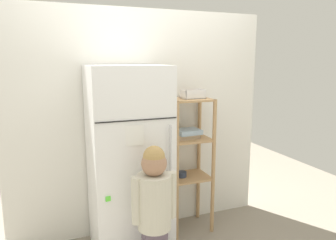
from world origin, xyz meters
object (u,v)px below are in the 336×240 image
Objects in this scene: fruit_bin at (193,95)px; refrigerator at (128,161)px; child_standing at (154,201)px; pantry_shelf_unit at (188,149)px.

refrigerator is at bearing -168.29° from fruit_bin.
refrigerator is 0.85m from fruit_bin.
pantry_shelf_unit is at bearing 48.21° from child_standing.
refrigerator reaches higher than fruit_bin.
refrigerator reaches higher than child_standing.
child_standing is 1.09m from fruit_bin.
refrigerator is 7.85× the size of fruit_bin.
fruit_bin is at bearing -8.07° from pantry_shelf_unit.
child_standing is at bearing -131.79° from pantry_shelf_unit.
pantry_shelf_unit is 6.33× the size of fruit_bin.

